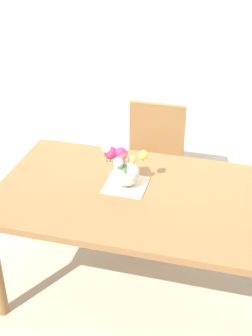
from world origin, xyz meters
The scene contains 6 objects.
ground_plane centered at (0.00, 0.00, 0.00)m, with size 12.00×12.00×0.00m, color #B7AD99.
back_wall centered at (0.00, 1.60, 1.40)m, with size 7.00×0.10×2.80m, color silver.
dining_table centered at (0.00, 0.00, 0.65)m, with size 1.66×0.98×0.74m.
chair_far centered at (-0.09, 0.83, 0.52)m, with size 0.42×0.42×0.90m.
placemat centered at (-0.10, 0.06, 0.74)m, with size 0.24×0.24×0.01m, color beige.
flower_vase centered at (-0.11, 0.06, 0.86)m, with size 0.25×0.19×0.26m.
Camera 1 is at (0.50, -2.19, 2.23)m, focal length 50.26 mm.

